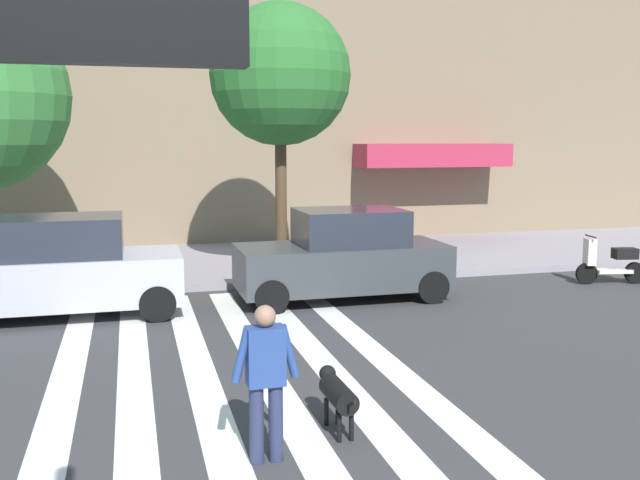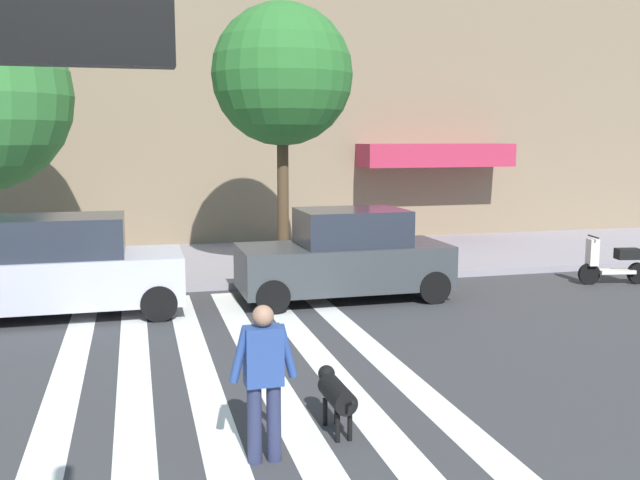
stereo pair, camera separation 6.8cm
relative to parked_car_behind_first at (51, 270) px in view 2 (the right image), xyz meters
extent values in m
plane|color=#353538|center=(1.39, -5.49, -0.88)|extent=(160.00, 160.00, 0.00)
cube|color=gray|center=(1.39, 4.46, -0.81)|extent=(80.00, 6.00, 0.15)
cube|color=silver|center=(0.54, -5.49, -0.88)|extent=(0.45, 13.29, 0.01)
cube|color=silver|center=(1.44, -5.49, -0.88)|extent=(0.45, 13.29, 0.01)
cube|color=silver|center=(2.34, -5.49, -0.88)|extent=(0.45, 13.29, 0.01)
cube|color=silver|center=(3.24, -5.49, -0.88)|extent=(0.45, 13.29, 0.01)
cube|color=silver|center=(4.14, -5.49, -0.88)|extent=(0.45, 13.29, 0.01)
cube|color=silver|center=(5.04, -5.49, -0.88)|extent=(0.45, 13.29, 0.01)
cube|color=#AA2843|center=(10.58, 6.86, 1.87)|extent=(4.75, 1.60, 0.70)
cube|color=#AFAEBE|center=(-0.05, 0.00, -0.19)|extent=(4.85, 1.84, 0.89)
cube|color=#232833|center=(0.15, 0.00, 0.62)|extent=(2.36, 1.61, 0.73)
cylinder|color=black|center=(1.89, -0.84, -0.55)|extent=(0.66, 0.22, 0.66)
cylinder|color=black|center=(1.90, 0.82, -0.55)|extent=(0.66, 0.22, 0.66)
cube|color=#363B3D|center=(5.61, 0.00, -0.19)|extent=(4.25, 1.83, 0.88)
cube|color=#232833|center=(5.78, 0.00, 0.61)|extent=(2.13, 1.60, 0.72)
cylinder|color=black|center=(3.97, -0.83, -0.55)|extent=(0.66, 0.22, 0.66)
cylinder|color=black|center=(3.96, 0.81, -0.55)|extent=(0.66, 0.22, 0.66)
cylinder|color=black|center=(7.25, -0.81, -0.55)|extent=(0.66, 0.22, 0.66)
cylinder|color=black|center=(7.24, 0.83, -0.55)|extent=(0.66, 0.22, 0.66)
cylinder|color=black|center=(11.40, 0.01, -0.64)|extent=(0.49, 0.19, 0.48)
cylinder|color=black|center=(12.53, -0.21, -0.64)|extent=(0.50, 0.23, 0.48)
cube|color=silver|center=(12.01, -0.11, -0.59)|extent=(0.85, 0.46, 0.08)
cube|color=black|center=(12.26, -0.15, -0.19)|extent=(0.57, 0.39, 0.24)
cube|color=silver|center=(11.45, 0.00, -0.14)|extent=(0.25, 0.31, 0.60)
cylinder|color=black|center=(11.45, 0.00, 0.21)|extent=(0.13, 0.50, 0.04)
cylinder|color=#4C3823|center=(4.84, 2.30, 1.10)|extent=(0.26, 0.26, 3.66)
sphere|color=#286628|center=(4.84, 2.30, 3.81)|extent=(3.18, 3.18, 3.18)
cylinder|color=#282D4C|center=(2.63, -6.85, -0.47)|extent=(0.15, 0.15, 0.82)
cylinder|color=#282D4C|center=(2.83, -6.85, -0.47)|extent=(0.15, 0.15, 0.82)
cube|color=navy|center=(2.73, -6.85, 0.24)|extent=(0.39, 0.25, 0.60)
cylinder|color=navy|center=(2.49, -6.85, 0.27)|extent=(0.22, 0.10, 0.57)
cylinder|color=navy|center=(2.97, -6.84, 0.27)|extent=(0.22, 0.10, 0.57)
sphere|color=#936B51|center=(2.73, -6.85, 0.65)|extent=(0.23, 0.23, 0.22)
cylinder|color=black|center=(3.65, -6.35, -0.43)|extent=(0.28, 0.69, 0.26)
sphere|color=black|center=(3.64, -5.93, -0.33)|extent=(0.20, 0.20, 0.20)
cylinder|color=black|center=(3.66, -6.80, -0.38)|extent=(0.04, 0.24, 0.16)
cylinder|color=black|center=(3.57, -6.12, -0.72)|extent=(0.06, 0.06, 0.32)
cylinder|color=black|center=(3.71, -6.11, -0.72)|extent=(0.06, 0.06, 0.32)
cylinder|color=black|center=(3.59, -6.60, -0.72)|extent=(0.06, 0.06, 0.32)
cylinder|color=black|center=(3.73, -6.59, -0.72)|extent=(0.06, 0.06, 0.32)
camera|label=1|loc=(1.48, -13.61, 2.41)|focal=39.74mm
camera|label=2|loc=(1.55, -13.62, 2.41)|focal=39.74mm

